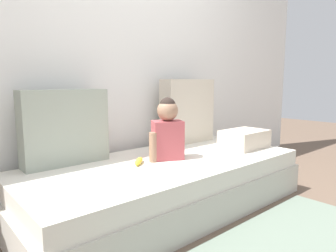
{
  "coord_description": "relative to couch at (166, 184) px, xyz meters",
  "views": [
    {
      "loc": [
        -1.39,
        -1.62,
        0.92
      ],
      "look_at": [
        0.02,
        0.0,
        0.61
      ],
      "focal_mm": 32.15,
      "sensor_mm": 36.0,
      "label": 1
    }
  ],
  "objects": [
    {
      "name": "couch",
      "position": [
        0.0,
        0.0,
        0.0
      ],
      "size": [
        2.14,
        0.96,
        0.36
      ],
      "color": "beige",
      "rests_on": "ground"
    },
    {
      "name": "banana",
      "position": [
        -0.21,
        0.05,
        0.2
      ],
      "size": [
        0.15,
        0.15,
        0.04
      ],
      "primitive_type": "ellipsoid",
      "rotation": [
        0.0,
        0.0,
        0.75
      ],
      "color": "yellow",
      "rests_on": "couch"
    },
    {
      "name": "ground_plane",
      "position": [
        0.0,
        0.0,
        -0.18
      ],
      "size": [
        12.0,
        12.0,
        0.0
      ],
      "primitive_type": "plane",
      "color": "brown"
    },
    {
      "name": "back_wall",
      "position": [
        0.0,
        0.61,
        1.07
      ],
      "size": [
        5.34,
        0.1,
        2.5
      ],
      "primitive_type": "cube",
      "color": "white",
      "rests_on": "ground"
    },
    {
      "name": "folded_blanket",
      "position": [
        0.79,
        -0.12,
        0.26
      ],
      "size": [
        0.4,
        0.28,
        0.15
      ],
      "primitive_type": "cube",
      "color": "beige",
      "rests_on": "couch"
    },
    {
      "name": "throw_pillow_right",
      "position": [
        0.59,
        0.38,
        0.48
      ],
      "size": [
        0.56,
        0.16,
        0.59
      ],
      "primitive_type": "cube",
      "color": "beige",
      "rests_on": "couch"
    },
    {
      "name": "throw_pillow_left",
      "position": [
        -0.59,
        0.38,
        0.44
      ],
      "size": [
        0.58,
        0.16,
        0.51
      ],
      "primitive_type": "cube",
      "color": "#99A393",
      "rests_on": "couch"
    },
    {
      "name": "toddler",
      "position": [
        0.03,
        0.02,
        0.4
      ],
      "size": [
        0.33,
        0.23,
        0.45
      ],
      "color": "#B24C51",
      "rests_on": "couch"
    }
  ]
}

